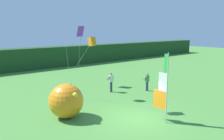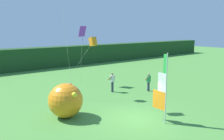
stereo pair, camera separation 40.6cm
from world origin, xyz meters
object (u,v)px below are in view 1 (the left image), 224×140
object	(u,v)px
person_near_banner	(111,82)
banner_flag	(163,89)
kite_purple_diamond_2	(80,33)
person_mid_field	(147,81)
kite_orange_box_0	(92,42)
inflatable_balloon	(66,101)

from	to	relation	value
person_near_banner	banner_flag	bearing A→B (deg)	-104.86
banner_flag	kite_purple_diamond_2	xyz separation A→B (m)	(1.40, 11.42, 3.19)
person_mid_field	kite_purple_diamond_2	xyz separation A→B (m)	(-3.33, 5.96, 4.36)
person_mid_field	kite_orange_box_0	world-z (taller)	kite_orange_box_0
person_near_banner	kite_purple_diamond_2	distance (m)	6.01
kite_orange_box_0	kite_purple_diamond_2	xyz separation A→B (m)	(1.74, 4.48, 0.62)
person_mid_field	kite_purple_diamond_2	distance (m)	8.10
kite_orange_box_0	kite_purple_diamond_2	distance (m)	4.85
banner_flag	kite_orange_box_0	xyz separation A→B (m)	(-0.34, 6.94, 2.57)
kite_orange_box_0	kite_purple_diamond_2	world-z (taller)	kite_purple_diamond_2
banner_flag	kite_purple_diamond_2	size ratio (longest dim) A/B	0.72
banner_flag	person_mid_field	xyz separation A→B (m)	(4.73, 5.46, -1.17)
inflatable_balloon	kite_purple_diamond_2	size ratio (longest dim) A/B	0.37
inflatable_balloon	kite_purple_diamond_2	bearing A→B (deg)	51.63
person_near_banner	kite_orange_box_0	xyz separation A→B (m)	(-2.27, -0.33, 3.69)
banner_flag	kite_orange_box_0	world-z (taller)	kite_orange_box_0
banner_flag	inflatable_balloon	size ratio (longest dim) A/B	1.93
kite_orange_box_0	person_mid_field	bearing A→B (deg)	-16.25
person_mid_field	inflatable_balloon	distance (m)	9.01
banner_flag	person_mid_field	bearing A→B (deg)	49.12
person_near_banner	inflatable_balloon	bearing A→B (deg)	-154.47
kite_orange_box_0	banner_flag	bearing A→B (deg)	-87.19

